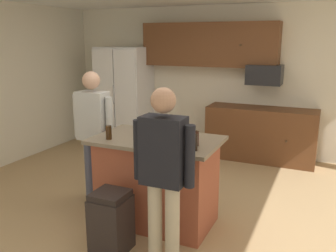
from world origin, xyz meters
The scene contains 18 objects.
floor centered at (0.00, 0.00, 0.00)m, with size 7.04×7.04×0.00m, color tan.
back_wall centered at (0.00, 2.80, 1.30)m, with size 6.40×0.10×2.60m, color beige.
cabinet_run_upper centered at (-0.40, 2.60, 1.93)m, with size 2.40×0.38×0.75m.
cabinet_run_lower centered at (0.60, 2.48, 0.45)m, with size 1.80×0.63×0.90m.
refrigerator centered at (-2.00, 2.38, 0.94)m, with size 0.92×0.76×1.88m.
microwave_over_range centered at (0.60, 2.50, 1.45)m, with size 0.56×0.40×0.32m, color black.
kitchen_island centered at (-0.05, -0.22, 0.50)m, with size 1.36×0.84×0.98m.
person_guest_right centered at (-1.04, 0.01, 0.95)m, with size 0.57×0.22×1.64m.
person_host_foreground centered at (0.35, -0.93, 0.94)m, with size 0.57×0.22×1.64m.
glass_stout_tall centered at (-0.50, -0.46, 1.05)m, with size 0.06×0.06×0.15m.
glass_short_whisky centered at (0.42, -0.32, 1.05)m, with size 0.08×0.08×0.15m.
mug_blue_stoneware centered at (-0.27, 0.00, 1.03)m, with size 0.13×0.08×0.10m.
tumbler_amber centered at (0.30, -0.25, 1.06)m, with size 0.06×0.06×0.16m.
glass_dark_ale centered at (0.46, -0.47, 1.06)m, with size 0.07×0.07×0.16m.
glass_pilsner centered at (-0.32, -0.10, 1.06)m, with size 0.07×0.07×0.16m.
mug_ceramic_white centered at (0.08, -0.46, 1.03)m, with size 0.12×0.08×0.10m.
serving_tray centered at (0.03, -0.15, 1.00)m, with size 0.44×0.30×0.04m.
trash_bin centered at (-0.21, -0.92, 0.30)m, with size 0.34×0.34×0.61m.
Camera 1 is at (1.60, -3.62, 2.02)m, focal length 38.96 mm.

